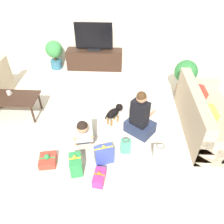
{
  "coord_description": "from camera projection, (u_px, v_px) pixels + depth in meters",
  "views": [
    {
      "loc": [
        0.76,
        -3.51,
        3.07
      ],
      "look_at": [
        0.58,
        -0.27,
        0.45
      ],
      "focal_mm": 35.0,
      "sensor_mm": 36.0,
      "label": 1
    }
  ],
  "objects": [
    {
      "name": "coffee_table",
      "position": [
        12.0,
        99.0,
        4.57
      ],
      "size": [
        1.06,
        0.59,
        0.46
      ],
      "color": "#382319",
      "rests_on": "ground_plane"
    },
    {
      "name": "gift_box_c",
      "position": [
        104.0,
        154.0,
        3.72
      ],
      "size": [
        0.36,
        0.27,
        0.39
      ],
      "rotation": [
        0.0,
        0.0,
        0.33
      ],
      "color": "#3D51BC",
      "rests_on": "ground_plane"
    },
    {
      "name": "tv_console",
      "position": [
        95.0,
        59.0,
        6.34
      ],
      "size": [
        1.58,
        0.43,
        0.56
      ],
      "color": "#382319",
      "rests_on": "ground_plane"
    },
    {
      "name": "mug",
      "position": [
        9.0,
        93.0,
        4.58
      ],
      "size": [
        0.12,
        0.08,
        0.09
      ],
      "color": "silver",
      "rests_on": "coffee_table"
    },
    {
      "name": "gift_bag_a",
      "position": [
        159.0,
        152.0,
        3.78
      ],
      "size": [
        0.21,
        0.14,
        0.32
      ],
      "rotation": [
        0.0,
        0.0,
        0.04
      ],
      "color": "white",
      "rests_on": "ground_plane"
    },
    {
      "name": "sofa_right",
      "position": [
        205.0,
        117.0,
        4.29
      ],
      "size": [
        0.87,
        1.96,
        0.86
      ],
      "rotation": [
        0.0,
        0.0,
        1.57
      ],
      "color": "#C6B293",
      "rests_on": "ground_plane"
    },
    {
      "name": "tv",
      "position": [
        94.0,
        38.0,
        5.94
      ],
      "size": [
        1.02,
        0.2,
        0.76
      ],
      "color": "black",
      "rests_on": "tv_console"
    },
    {
      "name": "ground_plane",
      "position": [
        86.0,
        119.0,
        4.69
      ],
      "size": [
        16.0,
        16.0,
        0.0
      ],
      "primitive_type": "plane",
      "color": "beige"
    },
    {
      "name": "wall_back",
      "position": [
        96.0,
        20.0,
        5.91
      ],
      "size": [
        8.4,
        0.06,
        2.6
      ],
      "color": "silver",
      "rests_on": "ground_plane"
    },
    {
      "name": "gift_box_d",
      "position": [
        99.0,
        177.0,
        3.46
      ],
      "size": [
        0.21,
        0.32,
        0.22
      ],
      "rotation": [
        0.0,
        0.0,
        -0.13
      ],
      "color": "#CC3389",
      "rests_on": "ground_plane"
    },
    {
      "name": "gift_bag_b",
      "position": [
        126.0,
        146.0,
        3.89
      ],
      "size": [
        0.19,
        0.13,
        0.32
      ],
      "rotation": [
        0.0,
        0.0,
        0.07
      ],
      "color": "#4CA384",
      "rests_on": "ground_plane"
    },
    {
      "name": "person_kneeling",
      "position": [
        83.0,
        130.0,
        3.95
      ],
      "size": [
        0.45,
        0.78,
        0.76
      ],
      "rotation": [
        0.0,
        0.0,
        0.2
      ],
      "color": "#23232D",
      "rests_on": "ground_plane"
    },
    {
      "name": "potted_plant_corner_right",
      "position": [
        186.0,
        73.0,
        5.18
      ],
      "size": [
        0.54,
        0.54,
        0.85
      ],
      "color": "#A36042",
      "rests_on": "ground_plane"
    },
    {
      "name": "potted_plant_back_left",
      "position": [
        54.0,
        52.0,
        6.21
      ],
      "size": [
        0.47,
        0.47,
        0.82
      ],
      "color": "#336B84",
      "rests_on": "ground_plane"
    },
    {
      "name": "dog",
      "position": [
        115.0,
        112.0,
        4.49
      ],
      "size": [
        0.37,
        0.42,
        0.37
      ],
      "rotation": [
        0.0,
        0.0,
        2.44
      ],
      "color": "black",
      "rests_on": "ground_plane"
    },
    {
      "name": "gift_box_a",
      "position": [
        76.0,
        165.0,
        3.57
      ],
      "size": [
        0.26,
        0.32,
        0.38
      ],
      "rotation": [
        0.0,
        0.0,
        0.24
      ],
      "color": "#2D934C",
      "rests_on": "ground_plane"
    },
    {
      "name": "person_sitting",
      "position": [
        140.0,
        118.0,
        4.16
      ],
      "size": [
        0.66,
        0.63,
        0.98
      ],
      "rotation": [
        0.0,
        0.0,
        2.5
      ],
      "color": "#283351",
      "rests_on": "ground_plane"
    },
    {
      "name": "gift_box_b",
      "position": [
        48.0,
        160.0,
        3.75
      ],
      "size": [
        0.32,
        0.35,
        0.2
      ],
      "rotation": [
        0.0,
        0.0,
        0.17
      ],
      "color": "red",
      "rests_on": "ground_plane"
    }
  ]
}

